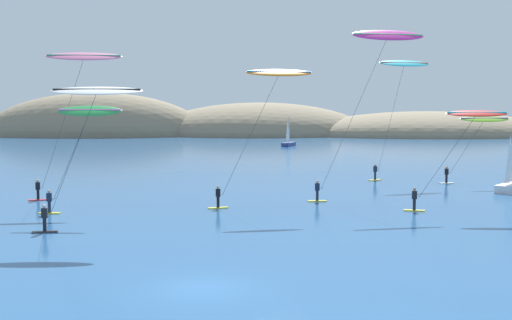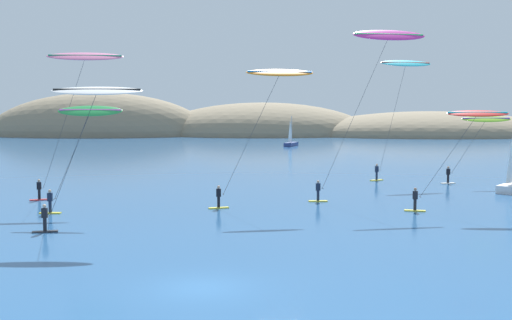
{
  "view_description": "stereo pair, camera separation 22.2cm",
  "coord_description": "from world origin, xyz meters",
  "px_view_note": "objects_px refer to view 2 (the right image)",
  "views": [
    {
      "loc": [
        2.18,
        -26.25,
        7.61
      ],
      "look_at": [
        2.12,
        24.5,
        3.32
      ],
      "focal_mm": 45.0,
      "sensor_mm": 36.0,
      "label": 1
    },
    {
      "loc": [
        2.41,
        -26.25,
        7.61
      ],
      "look_at": [
        2.12,
        24.5,
        3.32
      ],
      "focal_mm": 45.0,
      "sensor_mm": 36.0,
      "label": 2
    }
  ],
  "objects_px": {
    "sailboat_far": "(292,143)",
    "kitesurfer_lime": "(482,125)",
    "kitesurfer_white": "(93,100)",
    "kitesurfer_cyan": "(404,71)",
    "kitesurfer_green": "(86,121)",
    "kitesurfer_orange": "(274,85)",
    "kitesurfer_magenta": "(384,46)",
    "kitesurfer_red": "(471,123)",
    "kitesurfer_pink": "(82,66)"
  },
  "relations": [
    {
      "from": "kitesurfer_magenta",
      "to": "kitesurfer_pink",
      "type": "height_order",
      "value": "kitesurfer_magenta"
    },
    {
      "from": "kitesurfer_green",
      "to": "kitesurfer_pink",
      "type": "distance_m",
      "value": 8.39
    },
    {
      "from": "kitesurfer_magenta",
      "to": "kitesurfer_orange",
      "type": "xyz_separation_m",
      "value": [
        -8.87,
        -3.69,
        -3.22
      ]
    },
    {
      "from": "sailboat_far",
      "to": "kitesurfer_orange",
      "type": "bearing_deg",
      "value": -93.91
    },
    {
      "from": "sailboat_far",
      "to": "kitesurfer_orange",
      "type": "relative_size",
      "value": 0.56
    },
    {
      "from": "kitesurfer_pink",
      "to": "kitesurfer_orange",
      "type": "height_order",
      "value": "kitesurfer_pink"
    },
    {
      "from": "kitesurfer_red",
      "to": "kitesurfer_orange",
      "type": "relative_size",
      "value": 0.71
    },
    {
      "from": "kitesurfer_orange",
      "to": "kitesurfer_lime",
      "type": "distance_m",
      "value": 25.62
    },
    {
      "from": "kitesurfer_lime",
      "to": "kitesurfer_pink",
      "type": "bearing_deg",
      "value": -163.06
    },
    {
      "from": "kitesurfer_magenta",
      "to": "kitesurfer_lime",
      "type": "relative_size",
      "value": 2.0
    },
    {
      "from": "kitesurfer_white",
      "to": "kitesurfer_green",
      "type": "bearing_deg",
      "value": 108.86
    },
    {
      "from": "kitesurfer_green",
      "to": "kitesurfer_magenta",
      "type": "relative_size",
      "value": 0.56
    },
    {
      "from": "kitesurfer_cyan",
      "to": "kitesurfer_orange",
      "type": "bearing_deg",
      "value": -127.18
    },
    {
      "from": "kitesurfer_orange",
      "to": "kitesurfer_white",
      "type": "bearing_deg",
      "value": -138.3
    },
    {
      "from": "kitesurfer_magenta",
      "to": "kitesurfer_green",
      "type": "bearing_deg",
      "value": -162.63
    },
    {
      "from": "sailboat_far",
      "to": "kitesurfer_red",
      "type": "relative_size",
      "value": 0.79
    },
    {
      "from": "kitesurfer_red",
      "to": "kitesurfer_orange",
      "type": "bearing_deg",
      "value": 171.42
    },
    {
      "from": "kitesurfer_orange",
      "to": "kitesurfer_red",
      "type": "bearing_deg",
      "value": -8.58
    },
    {
      "from": "kitesurfer_cyan",
      "to": "kitesurfer_lime",
      "type": "relative_size",
      "value": 1.8
    },
    {
      "from": "sailboat_far",
      "to": "kitesurfer_red",
      "type": "xyz_separation_m",
      "value": [
        8.98,
        -75.82,
        5.73
      ]
    },
    {
      "from": "kitesurfer_cyan",
      "to": "kitesurfer_red",
      "type": "xyz_separation_m",
      "value": [
        0.36,
        -20.12,
        -4.74
      ]
    },
    {
      "from": "kitesurfer_cyan",
      "to": "kitesurfer_magenta",
      "type": "height_order",
      "value": "kitesurfer_magenta"
    },
    {
      "from": "kitesurfer_cyan",
      "to": "kitesurfer_orange",
      "type": "xyz_separation_m",
      "value": [
        -13.66,
        -18.0,
        -1.96
      ]
    },
    {
      "from": "kitesurfer_white",
      "to": "kitesurfer_orange",
      "type": "xyz_separation_m",
      "value": [
        10.96,
        9.76,
        1.18
      ]
    },
    {
      "from": "sailboat_far",
      "to": "kitesurfer_pink",
      "type": "relative_size",
      "value": 0.49
    },
    {
      "from": "kitesurfer_white",
      "to": "kitesurfer_magenta",
      "type": "bearing_deg",
      "value": 34.15
    },
    {
      "from": "sailboat_far",
      "to": "kitesurfer_lime",
      "type": "height_order",
      "value": "kitesurfer_lime"
    },
    {
      "from": "sailboat_far",
      "to": "kitesurfer_green",
      "type": "xyz_separation_m",
      "value": [
        -18.23,
        -76.92,
        5.95
      ]
    },
    {
      "from": "kitesurfer_lime",
      "to": "kitesurfer_cyan",
      "type": "bearing_deg",
      "value": 155.01
    },
    {
      "from": "sailboat_far",
      "to": "kitesurfer_white",
      "type": "xyz_separation_m",
      "value": [
        -16.0,
        -83.47,
        7.33
      ]
    },
    {
      "from": "kitesurfer_green",
      "to": "kitesurfer_lime",
      "type": "height_order",
      "value": "kitesurfer_green"
    },
    {
      "from": "kitesurfer_white",
      "to": "kitesurfer_red",
      "type": "bearing_deg",
      "value": 17.03
    },
    {
      "from": "kitesurfer_red",
      "to": "kitesurfer_cyan",
      "type": "bearing_deg",
      "value": 91.02
    },
    {
      "from": "kitesurfer_magenta",
      "to": "kitesurfer_lime",
      "type": "xyz_separation_m",
      "value": [
        11.83,
        11.03,
        -6.59
      ]
    },
    {
      "from": "kitesurfer_green",
      "to": "kitesurfer_orange",
      "type": "distance_m",
      "value": 13.82
    },
    {
      "from": "kitesurfer_red",
      "to": "kitesurfer_white",
      "type": "bearing_deg",
      "value": -162.97
    },
    {
      "from": "kitesurfer_white",
      "to": "kitesurfer_pink",
      "type": "relative_size",
      "value": 0.74
    },
    {
      "from": "kitesurfer_white",
      "to": "kitesurfer_orange",
      "type": "distance_m",
      "value": 14.72
    },
    {
      "from": "kitesurfer_orange",
      "to": "kitesurfer_cyan",
      "type": "bearing_deg",
      "value": 52.82
    },
    {
      "from": "kitesurfer_white",
      "to": "kitesurfer_pink",
      "type": "height_order",
      "value": "kitesurfer_pink"
    },
    {
      "from": "sailboat_far",
      "to": "kitesurfer_lime",
      "type": "xyz_separation_m",
      "value": [
        15.66,
        -58.98,
        5.14
      ]
    },
    {
      "from": "sailboat_far",
      "to": "kitesurfer_lime",
      "type": "relative_size",
      "value": 0.85
    },
    {
      "from": "kitesurfer_cyan",
      "to": "kitesurfer_green",
      "type": "distance_m",
      "value": 34.52
    },
    {
      "from": "kitesurfer_lime",
      "to": "kitesurfer_white",
      "type": "bearing_deg",
      "value": -142.28
    },
    {
      "from": "kitesurfer_white",
      "to": "kitesurfer_red",
      "type": "xyz_separation_m",
      "value": [
        24.97,
        7.65,
        -1.6
      ]
    },
    {
      "from": "kitesurfer_pink",
      "to": "kitesurfer_orange",
      "type": "relative_size",
      "value": 1.15
    },
    {
      "from": "kitesurfer_cyan",
      "to": "kitesurfer_magenta",
      "type": "xyz_separation_m",
      "value": [
        -4.79,
        -14.31,
        1.26
      ]
    },
    {
      "from": "kitesurfer_green",
      "to": "kitesurfer_white",
      "type": "height_order",
      "value": "kitesurfer_white"
    },
    {
      "from": "kitesurfer_red",
      "to": "kitesurfer_orange",
      "type": "height_order",
      "value": "kitesurfer_orange"
    },
    {
      "from": "sailboat_far",
      "to": "kitesurfer_cyan",
      "type": "bearing_deg",
      "value": -81.2
    }
  ]
}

